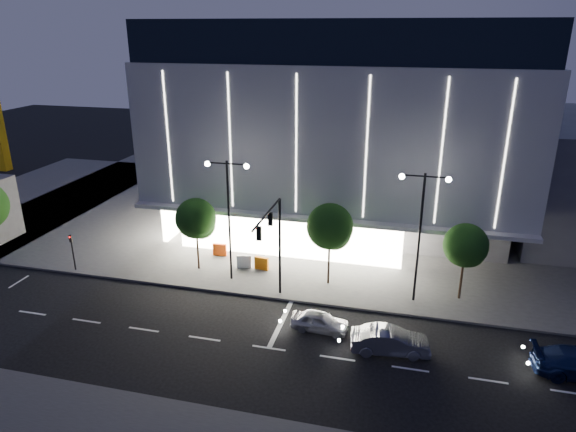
# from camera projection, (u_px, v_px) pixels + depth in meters

# --- Properties ---
(ground) EXTENTS (160.00, 160.00, 0.00)m
(ground) POSITION_uv_depth(u_px,v_px,m) (244.00, 330.00, 31.50)
(ground) COLOR black
(ground) RESTS_ON ground
(sidewalk_museum) EXTENTS (70.00, 40.00, 0.15)m
(sidewalk_museum) POSITION_uv_depth(u_px,v_px,m) (366.00, 209.00, 52.18)
(sidewalk_museum) COLOR #474747
(sidewalk_museum) RESTS_ON ground
(museum) EXTENTS (30.00, 25.80, 18.00)m
(museum) POSITION_uv_depth(u_px,v_px,m) (348.00, 120.00, 47.91)
(museum) COLOR #4C4C51
(museum) RESTS_ON ground
(traffic_mast) EXTENTS (0.33, 5.89, 7.07)m
(traffic_mast) POSITION_uv_depth(u_px,v_px,m) (274.00, 235.00, 32.56)
(traffic_mast) COLOR black
(traffic_mast) RESTS_ON ground
(street_lamp_west) EXTENTS (3.16, 0.36, 9.00)m
(street_lamp_west) POSITION_uv_depth(u_px,v_px,m) (228.00, 203.00, 35.57)
(street_lamp_west) COLOR black
(street_lamp_west) RESTS_ON ground
(street_lamp_east) EXTENTS (3.16, 0.36, 9.00)m
(street_lamp_east) POSITION_uv_depth(u_px,v_px,m) (421.00, 219.00, 32.62)
(street_lamp_east) COLOR black
(street_lamp_east) RESTS_ON ground
(ped_signal_far) EXTENTS (0.22, 0.24, 3.00)m
(ped_signal_far) POSITION_uv_depth(u_px,v_px,m) (72.00, 249.00, 38.35)
(ped_signal_far) COLOR black
(ped_signal_far) RESTS_ON ground
(tree_left) EXTENTS (3.02, 3.02, 5.72)m
(tree_left) POSITION_uv_depth(u_px,v_px,m) (196.00, 221.00, 37.84)
(tree_left) COLOR black
(tree_left) RESTS_ON ground
(tree_mid) EXTENTS (3.25, 3.25, 6.15)m
(tree_mid) POSITION_uv_depth(u_px,v_px,m) (330.00, 229.00, 35.47)
(tree_mid) COLOR black
(tree_mid) RESTS_ON ground
(tree_right) EXTENTS (2.91, 2.91, 5.51)m
(tree_right) POSITION_uv_depth(u_px,v_px,m) (466.00, 248.00, 33.58)
(tree_right) COLOR black
(tree_right) RESTS_ON ground
(car_lead) EXTENTS (3.66, 1.63, 1.22)m
(car_lead) POSITION_uv_depth(u_px,v_px,m) (320.00, 321.00, 31.22)
(car_lead) COLOR #B0B1B8
(car_lead) RESTS_ON ground
(car_second) EXTENTS (4.61, 2.10, 1.47)m
(car_second) POSITION_uv_depth(u_px,v_px,m) (390.00, 341.00, 29.07)
(car_second) COLOR #919398
(car_second) RESTS_ON ground
(barrier_a) EXTENTS (1.12, 0.33, 1.00)m
(barrier_a) POSITION_uv_depth(u_px,v_px,m) (220.00, 250.00, 41.18)
(barrier_a) COLOR #F3450D
(barrier_a) RESTS_ON sidewalk_museum
(barrier_b) EXTENTS (1.13, 0.48, 1.00)m
(barrier_b) POSITION_uv_depth(u_px,v_px,m) (244.00, 261.00, 39.13)
(barrier_b) COLOR white
(barrier_b) RESTS_ON sidewalk_museum
(barrier_c) EXTENTS (1.13, 0.43, 1.00)m
(barrier_c) POSITION_uv_depth(u_px,v_px,m) (262.00, 263.00, 38.81)
(barrier_c) COLOR orange
(barrier_c) RESTS_ON sidewalk_museum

